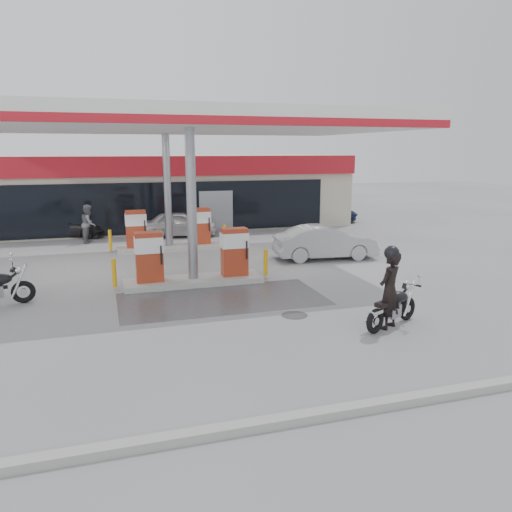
{
  "coord_description": "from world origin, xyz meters",
  "views": [
    {
      "loc": [
        -2.71,
        -13.8,
        4.33
      ],
      "look_at": [
        1.59,
        0.16,
        1.2
      ],
      "focal_mm": 35.0,
      "sensor_mm": 36.0,
      "label": 1
    }
  ],
  "objects_px": {
    "biker_main": "(390,290)",
    "pump_island_near": "(193,262)",
    "attendant": "(89,224)",
    "hatchback_silver": "(325,242)",
    "parked_car_left": "(67,226)",
    "pump_island_far": "(169,233)",
    "sedan_white": "(179,224)",
    "parked_car_right": "(321,212)",
    "main_motorcycle": "(393,308)"
  },
  "relations": [
    {
      "from": "parked_car_left",
      "to": "hatchback_silver",
      "type": "bearing_deg",
      "value": -111.84
    },
    {
      "from": "biker_main",
      "to": "hatchback_silver",
      "type": "bearing_deg",
      "value": -135.94
    },
    {
      "from": "pump_island_far",
      "to": "sedan_white",
      "type": "bearing_deg",
      "value": 73.6
    },
    {
      "from": "pump_island_far",
      "to": "main_motorcycle",
      "type": "xyz_separation_m",
      "value": [
        4.03,
        -11.49,
        -0.24
      ]
    },
    {
      "from": "pump_island_near",
      "to": "sedan_white",
      "type": "height_order",
      "value": "pump_island_near"
    },
    {
      "from": "biker_main",
      "to": "pump_island_near",
      "type": "bearing_deg",
      "value": -87.59
    },
    {
      "from": "pump_island_near",
      "to": "biker_main",
      "type": "height_order",
      "value": "biker_main"
    },
    {
      "from": "sedan_white",
      "to": "parked_car_left",
      "type": "height_order",
      "value": "sedan_white"
    },
    {
      "from": "attendant",
      "to": "biker_main",
      "type": "bearing_deg",
      "value": -141.44
    },
    {
      "from": "pump_island_near",
      "to": "attendant",
      "type": "xyz_separation_m",
      "value": [
        -3.4,
        8.8,
        0.19
      ]
    },
    {
      "from": "biker_main",
      "to": "sedan_white",
      "type": "distance_m",
      "value": 15.06
    },
    {
      "from": "sedan_white",
      "to": "main_motorcycle",
      "type": "bearing_deg",
      "value": -159.76
    },
    {
      "from": "pump_island_far",
      "to": "sedan_white",
      "type": "distance_m",
      "value": 3.34
    },
    {
      "from": "pump_island_far",
      "to": "sedan_white",
      "type": "relative_size",
      "value": 1.37
    },
    {
      "from": "pump_island_far",
      "to": "parked_car_right",
      "type": "xyz_separation_m",
      "value": [
        10.0,
        6.0,
        -0.09
      ]
    },
    {
      "from": "biker_main",
      "to": "parked_car_right",
      "type": "relative_size",
      "value": 0.44
    },
    {
      "from": "biker_main",
      "to": "parked_car_left",
      "type": "distance_m",
      "value": 18.34
    },
    {
      "from": "pump_island_near",
      "to": "pump_island_far",
      "type": "distance_m",
      "value": 6.0
    },
    {
      "from": "pump_island_near",
      "to": "attendant",
      "type": "height_order",
      "value": "attendant"
    },
    {
      "from": "pump_island_far",
      "to": "hatchback_silver",
      "type": "height_order",
      "value": "pump_island_far"
    },
    {
      "from": "main_motorcycle",
      "to": "biker_main",
      "type": "height_order",
      "value": "biker_main"
    },
    {
      "from": "main_motorcycle",
      "to": "hatchback_silver",
      "type": "height_order",
      "value": "hatchback_silver"
    },
    {
      "from": "sedan_white",
      "to": "parked_car_right",
      "type": "xyz_separation_m",
      "value": [
        9.06,
        2.8,
        -0.02
      ]
    },
    {
      "from": "pump_island_far",
      "to": "hatchback_silver",
      "type": "xyz_separation_m",
      "value": [
        5.75,
        -3.8,
        -0.03
      ]
    },
    {
      "from": "biker_main",
      "to": "parked_car_right",
      "type": "distance_m",
      "value": 18.62
    },
    {
      "from": "attendant",
      "to": "parked_car_left",
      "type": "distance_m",
      "value": 2.26
    },
    {
      "from": "main_motorcycle",
      "to": "parked_car_left",
      "type": "height_order",
      "value": "parked_car_left"
    },
    {
      "from": "pump_island_near",
      "to": "parked_car_right",
      "type": "relative_size",
      "value": 1.16
    },
    {
      "from": "sedan_white",
      "to": "parked_car_left",
      "type": "bearing_deg",
      "value": 82.53
    },
    {
      "from": "main_motorcycle",
      "to": "pump_island_near",
      "type": "bearing_deg",
      "value": 100.88
    },
    {
      "from": "main_motorcycle",
      "to": "attendant",
      "type": "bearing_deg",
      "value": 92.05
    },
    {
      "from": "parked_car_right",
      "to": "attendant",
      "type": "bearing_deg",
      "value": 121.01
    },
    {
      "from": "biker_main",
      "to": "parked_car_left",
      "type": "xyz_separation_m",
      "value": [
        -8.35,
        16.32,
        -0.4
      ]
    },
    {
      "from": "pump_island_far",
      "to": "hatchback_silver",
      "type": "relative_size",
      "value": 1.25
    },
    {
      "from": "pump_island_near",
      "to": "parked_car_left",
      "type": "distance_m",
      "value": 11.65
    },
    {
      "from": "parked_car_left",
      "to": "pump_island_near",
      "type": "bearing_deg",
      "value": -139.29
    },
    {
      "from": "pump_island_far",
      "to": "parked_car_right",
      "type": "bearing_deg",
      "value": 30.96
    },
    {
      "from": "hatchback_silver",
      "to": "parked_car_left",
      "type": "height_order",
      "value": "hatchback_silver"
    },
    {
      "from": "hatchback_silver",
      "to": "biker_main",
      "type": "bearing_deg",
      "value": 171.75
    },
    {
      "from": "pump_island_near",
      "to": "hatchback_silver",
      "type": "height_order",
      "value": "pump_island_near"
    },
    {
      "from": "pump_island_near",
      "to": "main_motorcycle",
      "type": "xyz_separation_m",
      "value": [
        4.03,
        -5.49,
        -0.24
      ]
    },
    {
      "from": "sedan_white",
      "to": "parked_car_right",
      "type": "height_order",
      "value": "sedan_white"
    },
    {
      "from": "biker_main",
      "to": "attendant",
      "type": "relative_size",
      "value": 1.08
    },
    {
      "from": "pump_island_near",
      "to": "pump_island_far",
      "type": "height_order",
      "value": "same"
    },
    {
      "from": "pump_island_near",
      "to": "biker_main",
      "type": "xyz_separation_m",
      "value": [
        3.85,
        -5.57,
        0.26
      ]
    },
    {
      "from": "parked_car_left",
      "to": "parked_car_right",
      "type": "bearing_deg",
      "value": -67.07
    },
    {
      "from": "attendant",
      "to": "hatchback_silver",
      "type": "distance_m",
      "value": 11.28
    },
    {
      "from": "main_motorcycle",
      "to": "attendant",
      "type": "distance_m",
      "value": 16.11
    },
    {
      "from": "pump_island_near",
      "to": "main_motorcycle",
      "type": "distance_m",
      "value": 6.81
    },
    {
      "from": "pump_island_far",
      "to": "main_motorcycle",
      "type": "height_order",
      "value": "pump_island_far"
    }
  ]
}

